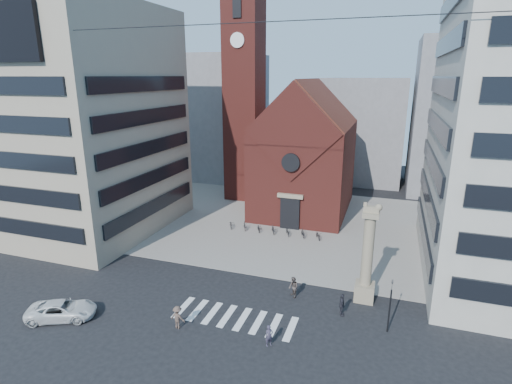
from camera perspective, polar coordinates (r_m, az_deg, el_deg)
ground at (r=35.57m, az=-2.07°, el=-14.79°), size 120.00×120.00×0.00m
piazza at (r=52.02m, az=5.39°, el=-4.42°), size 46.00×30.00×0.05m
zebra_crossing at (r=33.04m, az=-3.06°, el=-17.47°), size 10.20×3.20×0.01m
church at (r=55.56m, az=7.07°, el=5.40°), size 12.00×16.65×18.00m
campanile at (r=60.26m, az=-1.67°, el=13.78°), size 5.50×5.50×31.20m
building_left at (r=52.23m, az=-23.72°, el=9.05°), size 18.00×20.00×26.00m
bg_block_left at (r=75.47m, az=-5.66°, el=10.61°), size 16.00×14.00×22.00m
bg_block_mid at (r=74.19m, az=14.93°, el=8.50°), size 14.00×12.00×18.00m
bg_block_right at (r=71.58m, az=27.94°, el=9.33°), size 16.00×14.00×24.00m
lion_column at (r=34.80m, az=15.56°, el=-9.71°), size 1.63×1.60×8.68m
traffic_light at (r=31.81m, az=18.60°, el=-15.00°), size 0.13×0.16×4.30m
white_car at (r=35.94m, az=-26.00°, el=-14.93°), size 5.64×4.30×1.42m
pedestrian_0 at (r=29.79m, az=1.89°, el=-19.84°), size 0.68×0.67×1.59m
pedestrian_1 at (r=35.25m, az=5.35°, el=-13.41°), size 1.11×1.15×1.86m
pedestrian_2 at (r=33.46m, az=12.16°, el=-15.49°), size 0.64×1.16×1.88m
pedestrian_3 at (r=31.94m, az=-11.13°, el=-17.16°), size 1.22×0.75×1.82m
scooter_0 at (r=50.07m, az=-3.59°, el=-4.65°), size 1.23×1.78×0.89m
scooter_1 at (r=49.42m, az=-1.62°, el=-4.85°), size 1.10×1.68×0.98m
scooter_2 at (r=48.88m, az=0.39°, el=-5.15°), size 1.23×1.78×0.89m
scooter_3 at (r=48.36m, az=2.46°, el=-5.35°), size 1.10×1.68×0.98m
scooter_4 at (r=47.93m, az=4.56°, el=-5.65°), size 1.23×1.78×0.89m
scooter_5 at (r=47.54m, az=6.70°, el=-5.84°), size 1.10×1.68×0.98m
scooter_6 at (r=47.26m, az=8.87°, el=-6.13°), size 1.23×1.78×0.89m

